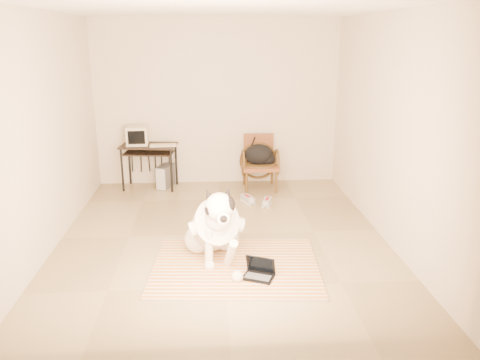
{
  "coord_description": "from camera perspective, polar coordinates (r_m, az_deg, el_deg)",
  "views": [
    {
      "loc": [
        -0.13,
        -5.48,
        2.41
      ],
      "look_at": [
        0.19,
        -0.57,
        0.89
      ],
      "focal_mm": 35.0,
      "sensor_mm": 36.0,
      "label": 1
    }
  ],
  "objects": [
    {
      "name": "computer_desk",
      "position": [
        7.72,
        -11.06,
        3.48
      ],
      "size": [
        0.93,
        0.59,
        0.73
      ],
      "color": "black",
      "rests_on": "floor"
    },
    {
      "name": "sneaker_right",
      "position": [
        6.97,
        3.31,
        -2.74
      ],
      "size": [
        0.18,
        0.29,
        0.1
      ],
      "color": "white",
      "rests_on": "floor"
    },
    {
      "name": "rattan_chair",
      "position": [
        7.64,
        2.4,
        2.18
      ],
      "size": [
        0.58,
        0.56,
        0.87
      ],
      "color": "brown",
      "rests_on": "floor"
    },
    {
      "name": "wall_front",
      "position": [
        3.4,
        -1.33,
        -1.03
      ],
      "size": [
        4.5,
        0.0,
        4.5
      ],
      "primitive_type": "plane",
      "rotation": [
        -1.57,
        0.0,
        0.0
      ],
      "color": "beige",
      "rests_on": "floor"
    },
    {
      "name": "desk_keyboard",
      "position": [
        7.57,
        -9.34,
        4.2
      ],
      "size": [
        0.42,
        0.17,
        0.03
      ],
      "primitive_type": "cube",
      "rotation": [
        0.0,
        0.0,
        0.04
      ],
      "color": "beige",
      "rests_on": "computer_desk"
    },
    {
      "name": "floor",
      "position": [
        5.99,
        -2.19,
        -6.59
      ],
      "size": [
        4.5,
        4.5,
        0.0
      ],
      "primitive_type": "plane",
      "color": "#9B885F",
      "rests_on": "ground"
    },
    {
      "name": "laptop",
      "position": [
        4.94,
        2.35,
        -11.12
      ],
      "size": [
        0.37,
        0.33,
        0.22
      ],
      "color": "black",
      "rests_on": "rug"
    },
    {
      "name": "backpack",
      "position": [
        7.57,
        2.49,
        2.99
      ],
      "size": [
        0.5,
        0.39,
        0.34
      ],
      "color": "black",
      "rests_on": "rattan_chair"
    },
    {
      "name": "pc_tower",
      "position": [
        7.83,
        -9.07,
        0.44
      ],
      "size": [
        0.29,
        0.43,
        0.37
      ],
      "color": "#4E4E51",
      "rests_on": "floor"
    },
    {
      "name": "ceiling",
      "position": [
        5.49,
        -2.52,
        20.16
      ],
      "size": [
        4.5,
        4.5,
        0.0
      ],
      "primitive_type": "plane",
      "rotation": [
        3.14,
        0.0,
        0.0
      ],
      "color": "white",
      "rests_on": "wall_back"
    },
    {
      "name": "sneaker_left",
      "position": [
        7.07,
        0.95,
        -2.4
      ],
      "size": [
        0.22,
        0.31,
        0.1
      ],
      "color": "white",
      "rests_on": "floor"
    },
    {
      "name": "crt_monitor",
      "position": [
        7.72,
        -12.42,
        5.32
      ],
      "size": [
        0.35,
        0.34,
        0.3
      ],
      "color": "beige",
      "rests_on": "computer_desk"
    },
    {
      "name": "rug",
      "position": [
        5.17,
        -0.55,
        -10.5
      ],
      "size": [
        1.88,
        1.49,
        0.02
      ],
      "color": "orange",
      "rests_on": "floor"
    },
    {
      "name": "dog",
      "position": [
        5.21,
        -3.1,
        -5.78
      ],
      "size": [
        0.64,
        1.29,
        0.96
      ],
      "color": "white",
      "rests_on": "rug"
    },
    {
      "name": "wall_left",
      "position": [
        5.89,
        -22.29,
        5.49
      ],
      "size": [
        0.0,
        4.5,
        4.5
      ],
      "primitive_type": "plane",
      "rotation": [
        1.57,
        0.0,
        1.57
      ],
      "color": "beige",
      "rests_on": "floor"
    },
    {
      "name": "wall_right",
      "position": [
        5.98,
        17.32,
        6.16
      ],
      "size": [
        0.0,
        4.5,
        4.5
      ],
      "primitive_type": "plane",
      "rotation": [
        1.57,
        0.0,
        -1.57
      ],
      "color": "beige",
      "rests_on": "floor"
    },
    {
      "name": "wall_back",
      "position": [
        7.8,
        -2.79,
        9.33
      ],
      "size": [
        4.5,
        0.0,
        4.5
      ],
      "primitive_type": "plane",
      "rotation": [
        1.57,
        0.0,
        0.0
      ],
      "color": "beige",
      "rests_on": "floor"
    }
  ]
}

